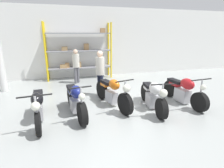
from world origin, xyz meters
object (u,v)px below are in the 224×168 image
object	(u,v)px
motorcycle_red	(183,91)
motorcycle_orange	(113,93)
person_browsing	(100,70)
shelving_rack	(79,52)
motorcycle_white	(153,96)
motorcycle_blue	(76,100)
motorcycle_black	(38,105)
person_near_rack	(76,64)

from	to	relation	value
motorcycle_red	motorcycle_orange	bearing A→B (deg)	-103.38
person_browsing	shelving_rack	bearing A→B (deg)	-98.91
motorcycle_white	motorcycle_red	xyz separation A→B (m)	(1.21, 0.13, -0.00)
motorcycle_white	shelving_rack	bearing A→B (deg)	-150.40
motorcycle_blue	motorcycle_white	bearing A→B (deg)	75.38
shelving_rack	motorcycle_white	bearing A→B (deg)	-68.32
motorcycle_black	motorcycle_red	distance (m)	4.54
motorcycle_orange	motorcycle_white	distance (m)	1.27
motorcycle_red	person_near_rack	bearing A→B (deg)	-140.99
person_near_rack	motorcycle_blue	bearing A→B (deg)	128.04
shelving_rack	motorcycle_black	size ratio (longest dim) A/B	1.63
person_browsing	motorcycle_black	bearing A→B (deg)	19.51
motorcycle_blue	person_browsing	size ratio (longest dim) A/B	1.18
shelving_rack	motorcycle_blue	distance (m)	4.42
motorcycle_blue	person_browsing	xyz separation A→B (m)	(1.02, 1.41, 0.55)
motorcycle_red	person_near_rack	distance (m)	4.80
shelving_rack	motorcycle_orange	bearing A→B (deg)	-80.76
motorcycle_black	motorcycle_red	world-z (taller)	motorcycle_red
motorcycle_orange	person_near_rack	size ratio (longest dim) A/B	1.34
motorcycle_black	motorcycle_white	size ratio (longest dim) A/B	1.02
motorcycle_black	motorcycle_orange	size ratio (longest dim) A/B	0.95
shelving_rack	motorcycle_red	bearing A→B (deg)	-55.60
shelving_rack	person_browsing	bearing A→B (deg)	-80.35
motorcycle_white	motorcycle_black	bearing A→B (deg)	-83.37
motorcycle_orange	motorcycle_blue	bearing A→B (deg)	-90.94
motorcycle_white	person_near_rack	distance (m)	4.20
motorcycle_blue	motorcycle_orange	size ratio (longest dim) A/B	0.94
shelving_rack	person_near_rack	distance (m)	1.03
motorcycle_blue	person_browsing	world-z (taller)	person_browsing
motorcycle_blue	motorcycle_white	world-z (taller)	motorcycle_blue
motorcycle_white	person_browsing	distance (m)	2.19
person_browsing	motorcycle_blue	bearing A→B (deg)	35.38
motorcycle_white	person_browsing	xyz separation A→B (m)	(-1.31, 1.65, 0.56)
shelving_rack	person_browsing	size ratio (longest dim) A/B	1.95
shelving_rack	motorcycle_red	world-z (taller)	shelving_rack
motorcycle_orange	person_browsing	size ratio (longest dim) A/B	1.26
motorcycle_orange	person_browsing	bearing A→B (deg)	173.82
motorcycle_black	motorcycle_red	size ratio (longest dim) A/B	1.00
motorcycle_red	person_browsing	size ratio (longest dim) A/B	1.19
motorcycle_blue	person_near_rack	bearing A→B (deg)	166.41
person_browsing	person_near_rack	world-z (taller)	person_browsing
person_near_rack	motorcycle_black	bearing A→B (deg)	113.15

